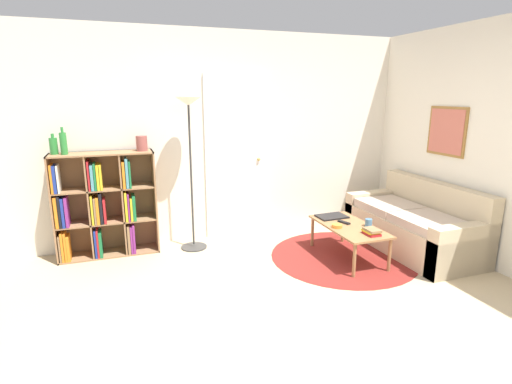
% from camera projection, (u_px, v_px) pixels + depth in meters
% --- Properties ---
extents(ground_plane, '(14.00, 14.00, 0.00)m').
position_uv_depth(ground_plane, '(325.00, 339.00, 3.07)').
color(ground_plane, tan).
extents(wall_back, '(7.63, 0.11, 2.60)m').
position_uv_depth(wall_back, '(231.00, 138.00, 5.11)').
color(wall_back, silver).
rests_on(wall_back, ground_plane).
extents(wall_right, '(0.08, 5.54, 2.60)m').
position_uv_depth(wall_right, '(453.00, 141.00, 4.68)').
color(wall_right, silver).
rests_on(wall_right, ground_plane).
extents(rug, '(1.67, 1.67, 0.01)m').
position_uv_depth(rug, '(343.00, 256.00, 4.63)').
color(rug, maroon).
rests_on(rug, ground_plane).
extents(bookshelf, '(1.11, 0.34, 1.20)m').
position_uv_depth(bookshelf, '(102.00, 206.00, 4.57)').
color(bookshelf, '#936B47').
rests_on(bookshelf, ground_plane).
extents(floor_lamp, '(0.31, 0.31, 1.81)m').
position_uv_depth(floor_lamp, '(189.00, 128.00, 4.56)').
color(floor_lamp, '#333333').
rests_on(floor_lamp, ground_plane).
extents(couch, '(0.80, 1.69, 0.81)m').
position_uv_depth(couch, '(416.00, 226.00, 4.83)').
color(couch, '#CCB793').
rests_on(couch, ground_plane).
extents(coffee_table, '(0.51, 1.00, 0.39)m').
position_uv_depth(coffee_table, '(349.00, 229.00, 4.52)').
color(coffee_table, '#996B42').
rests_on(coffee_table, ground_plane).
extents(laptop, '(0.36, 0.25, 0.02)m').
position_uv_depth(laptop, '(332.00, 216.00, 4.80)').
color(laptop, black).
rests_on(laptop, coffee_table).
extents(bowl, '(0.12, 0.12, 0.04)m').
position_uv_depth(bowl, '(337.00, 226.00, 4.43)').
color(bowl, orange).
rests_on(bowl, coffee_table).
extents(book_stack_on_table, '(0.13, 0.19, 0.07)m').
position_uv_depth(book_stack_on_table, '(372.00, 232.00, 4.20)').
color(book_stack_on_table, '#B21E23').
rests_on(book_stack_on_table, coffee_table).
extents(cup, '(0.08, 0.08, 0.08)m').
position_uv_depth(cup, '(369.00, 223.00, 4.47)').
color(cup, teal).
rests_on(cup, coffee_table).
extents(remote, '(0.09, 0.16, 0.02)m').
position_uv_depth(remote, '(344.00, 222.00, 4.58)').
color(remote, black).
rests_on(remote, coffee_table).
extents(bottle_left, '(0.08, 0.08, 0.22)m').
position_uv_depth(bottle_left, '(54.00, 146.00, 4.28)').
color(bottle_left, '#2D8438').
rests_on(bottle_left, bookshelf).
extents(bottle_middle, '(0.07, 0.07, 0.29)m').
position_uv_depth(bottle_middle, '(63.00, 143.00, 4.26)').
color(bottle_middle, '#2D8438').
rests_on(bottle_middle, bookshelf).
extents(vase_on_shelf, '(0.13, 0.13, 0.17)m').
position_uv_depth(vase_on_shelf, '(142.00, 143.00, 4.55)').
color(vase_on_shelf, '#934C47').
rests_on(vase_on_shelf, bookshelf).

